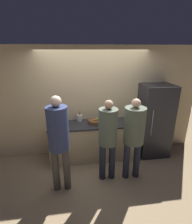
{
  "coord_description": "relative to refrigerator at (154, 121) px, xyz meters",
  "views": [
    {
      "loc": [
        -0.48,
        -3.32,
        2.51
      ],
      "look_at": [
        0.0,
        0.14,
        1.25
      ],
      "focal_mm": 28.0,
      "sensor_mm": 36.0,
      "label": 1
    }
  ],
  "objects": [
    {
      "name": "utensil_crock",
      "position": [
        -1.78,
        0.21,
        0.1
      ],
      "size": [
        0.13,
        0.13,
        0.26
      ],
      "color": "silver",
      "rests_on": "counter"
    },
    {
      "name": "person_right",
      "position": [
        -0.8,
        -0.79,
        0.15
      ],
      "size": [
        0.4,
        0.4,
        1.68
      ],
      "color": "#232838",
      "rests_on": "ground_plane"
    },
    {
      "name": "person_center",
      "position": [
        -1.3,
        -0.76,
        0.12
      ],
      "size": [
        0.35,
        0.35,
        1.67
      ],
      "color": "#232838",
      "rests_on": "ground_plane"
    },
    {
      "name": "ground_plane",
      "position": [
        -1.45,
        -0.33,
        -0.88
      ],
      "size": [
        14.0,
        14.0,
        0.0
      ],
      "primitive_type": "plane",
      "color": "#9E8460"
    },
    {
      "name": "wall_back",
      "position": [
        -1.45,
        0.33,
        0.42
      ],
      "size": [
        5.2,
        0.06,
        2.6
      ],
      "color": "#D6BC8C",
      "rests_on": "ground_plane"
    },
    {
      "name": "fruit_bowl",
      "position": [
        -1.45,
        0.01,
        0.06
      ],
      "size": [
        0.3,
        0.3,
        0.12
      ],
      "color": "brown",
      "rests_on": "counter"
    },
    {
      "name": "refrigerator",
      "position": [
        0.0,
        0.0,
        0.0
      ],
      "size": [
        0.72,
        0.64,
        1.76
      ],
      "color": "#232328",
      "rests_on": "ground_plane"
    },
    {
      "name": "bottle_red",
      "position": [
        -0.68,
        -0.13,
        0.08
      ],
      "size": [
        0.06,
        0.06,
        0.17
      ],
      "color": "red",
      "rests_on": "counter"
    },
    {
      "name": "bottle_dark",
      "position": [
        -0.54,
        -0.12,
        0.12
      ],
      "size": [
        0.07,
        0.07,
        0.25
      ],
      "color": "#333338",
      "rests_on": "counter"
    },
    {
      "name": "cup_blue",
      "position": [
        -2.41,
        -0.13,
        0.06
      ],
      "size": [
        0.07,
        0.07,
        0.09
      ],
      "color": "#335184",
      "rests_on": "counter"
    },
    {
      "name": "person_left",
      "position": [
        -2.2,
        -0.93,
        0.22
      ],
      "size": [
        0.36,
        0.36,
        1.82
      ],
      "color": "#4C4742",
      "rests_on": "ground_plane"
    },
    {
      "name": "counter",
      "position": [
        -1.45,
        0.02,
        -0.43
      ],
      "size": [
        2.11,
        0.64,
        0.9
      ],
      "color": "beige",
      "rests_on": "ground_plane"
    }
  ]
}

